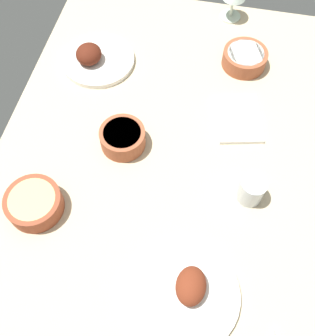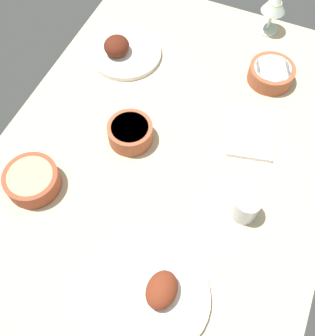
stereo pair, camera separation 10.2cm
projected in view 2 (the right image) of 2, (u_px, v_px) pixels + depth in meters
The scene contains 9 objects.
dining_table at pixel (158, 175), 105.83cm from camera, with size 140.00×90.00×4.00cm, color #C6B28E.
plate_near_viewer at pixel (123, 51), 123.17cm from camera, with size 22.53×22.53×6.89cm.
plate_center_main at pixel (158, 296), 86.89cm from camera, with size 24.15×24.15×6.72cm.
bowl_sauce at pixel (130, 132), 106.59cm from camera, with size 12.33×12.33×5.60cm.
bowl_cream at pixel (271, 73), 117.39cm from camera, with size 13.55×13.55×5.03cm.
bowl_pasta at pixel (32, 180), 99.61cm from camera, with size 13.97×13.97×5.30cm.
wine_glass at pixel (275, 4), 121.76cm from camera, with size 7.60×7.60×14.00cm.
water_tumbler at pixel (246, 207), 95.02cm from camera, with size 6.50×6.50×7.55cm, color silver.
folded_napkin at pixel (251, 133), 109.40cm from camera, with size 16.61×12.41×1.20cm, color white.
Camera 2 is at (45.83, 19.89, 95.32)cm, focal length 41.95 mm.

